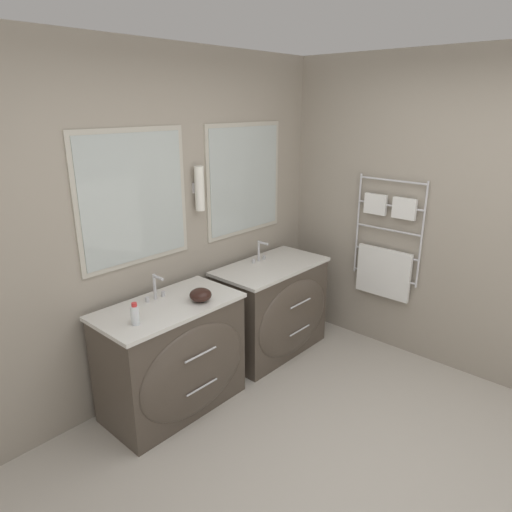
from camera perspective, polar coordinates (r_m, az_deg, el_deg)
name	(u,v)px	position (r m, az deg, el deg)	size (l,w,h in m)	color
ground_plane	(365,507)	(3.03, 13.51, -28.18)	(16.00, 16.00, 0.00)	#BCB5A8
wall_back	(152,226)	(3.49, -12.83, 3.64)	(5.20, 0.16, 2.60)	#9E9384
wall_right	(395,210)	(4.21, 16.98, 5.52)	(0.13, 3.81, 2.60)	#9E9384
vanity_left	(175,357)	(3.46, -10.14, -12.38)	(1.04, 0.62, 0.83)	#4C4238
vanity_right	(274,309)	(4.15, 2.23, -6.58)	(1.04, 0.62, 0.83)	#4C4238
faucet_left	(156,288)	(3.36, -12.43, -3.88)	(0.17, 0.12, 0.19)	silver
faucet_right	(260,252)	(4.06, 0.48, 0.54)	(0.17, 0.12, 0.19)	silver
toiletry_bottle	(135,315)	(3.03, -14.89, -7.09)	(0.05, 0.05, 0.15)	silver
amenity_bowl	(201,295)	(3.29, -6.95, -4.85)	(0.16, 0.16, 0.10)	black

